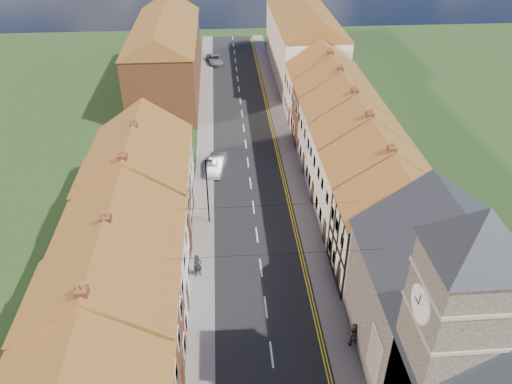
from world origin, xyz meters
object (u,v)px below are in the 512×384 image
at_px(car_distant, 215,59).
at_px(pedestrian_right, 353,334).
at_px(church, 457,312).
at_px(pedestrian_left, 198,266).
at_px(car_mid, 216,164).
at_px(lamppost, 208,188).

relative_size(car_distant, pedestrian_right, 2.53).
relative_size(church, pedestrian_left, 8.16).
height_order(car_distant, pedestrian_right, pedestrian_right).
xyz_separation_m(church, pedestrian_left, (-14.04, 10.11, -4.83)).
distance_m(car_mid, car_distant, 32.19).
bearing_deg(pedestrian_right, lamppost, -48.59).
xyz_separation_m(church, car_mid, (-12.56, 25.35, -5.17)).
height_order(church, lamppost, church).
height_order(church, pedestrian_right, church).
distance_m(lamppost, car_distant, 40.98).
bearing_deg(car_distant, pedestrian_right, -91.70).
relative_size(pedestrian_left, pedestrian_right, 1.07).
distance_m(car_distant, pedestrian_right, 55.14).
bearing_deg(car_mid, church, -53.39).
relative_size(lamppost, pedestrian_right, 3.44).
bearing_deg(church, car_distant, 102.31).
bearing_deg(car_mid, pedestrian_left, -85.31).
bearing_deg(pedestrian_left, pedestrian_right, -55.04).
xyz_separation_m(church, lamppost, (-13.17, 16.68, -2.34)).
bearing_deg(car_mid, lamppost, -83.78).
bearing_deg(car_mid, pedestrian_right, -59.35).
bearing_deg(car_distant, car_mid, -100.36).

